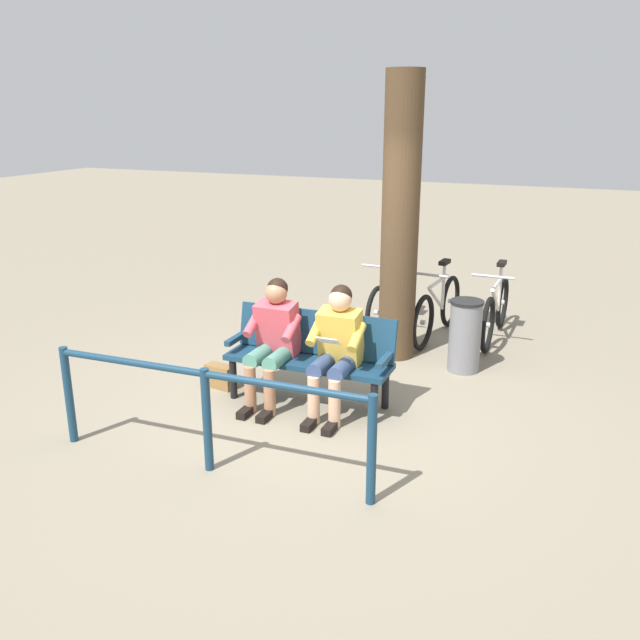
# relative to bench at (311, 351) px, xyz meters

# --- Properties ---
(ground_plane) EXTENTS (40.00, 40.00, 0.00)m
(ground_plane) POSITION_rel_bench_xyz_m (-0.10, 0.22, -0.51)
(ground_plane) COLOR gray
(bench) EXTENTS (1.60, 0.48, 0.87)m
(bench) POSITION_rel_bench_xyz_m (0.00, 0.00, 0.00)
(bench) COLOR navy
(bench) RESTS_ON ground
(person_reading) EXTENTS (0.49, 0.76, 1.20)m
(person_reading) POSITION_rel_bench_xyz_m (-0.32, 0.16, 0.16)
(person_reading) COLOR gold
(person_reading) RESTS_ON ground
(person_companion) EXTENTS (0.49, 0.76, 1.20)m
(person_companion) POSITION_rel_bench_xyz_m (0.32, 0.16, 0.16)
(person_companion) COLOR #D84C59
(person_companion) RESTS_ON ground
(handbag) EXTENTS (0.32, 0.19, 0.24)m
(handbag) POSITION_rel_bench_xyz_m (0.97, 0.08, -0.39)
(handbag) COLOR olive
(handbag) RESTS_ON ground
(tree_trunk) EXTENTS (0.41, 0.41, 3.10)m
(tree_trunk) POSITION_rel_bench_xyz_m (-0.41, -1.50, 1.04)
(tree_trunk) COLOR #4C3823
(tree_trunk) RESTS_ON ground
(litter_bin) EXTENTS (0.35, 0.35, 0.78)m
(litter_bin) POSITION_rel_bench_xyz_m (-1.22, -1.33, -0.11)
(litter_bin) COLOR slate
(litter_bin) RESTS_ON ground
(bicycle_silver) EXTENTS (0.48, 1.68, 0.94)m
(bicycle_silver) POSITION_rel_bench_xyz_m (-1.36, -2.51, -0.15)
(bicycle_silver) COLOR black
(bicycle_silver) RESTS_ON ground
(bicycle_red) EXTENTS (0.48, 1.68, 0.94)m
(bicycle_red) POSITION_rel_bench_xyz_m (-0.69, -2.31, -0.15)
(bicycle_red) COLOR black
(bicycle_red) RESTS_ON ground
(bicycle_blue) EXTENTS (0.48, 1.68, 0.94)m
(bicycle_blue) POSITION_rel_bench_xyz_m (-0.04, -2.49, -0.15)
(bicycle_blue) COLOR black
(bicycle_blue) RESTS_ON ground
(railing_fence) EXTENTS (2.71, 0.14, 0.85)m
(railing_fence) POSITION_rel_bench_xyz_m (0.22, 1.52, 0.07)
(railing_fence) COLOR navy
(railing_fence) RESTS_ON ground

